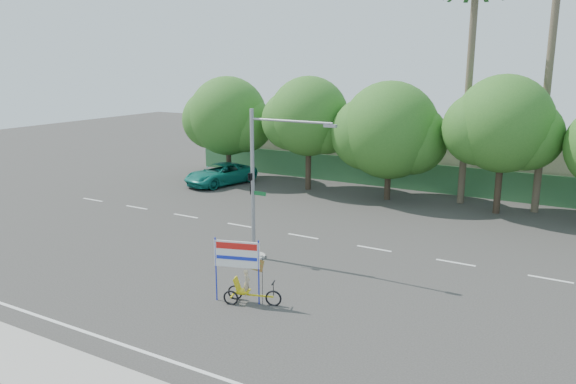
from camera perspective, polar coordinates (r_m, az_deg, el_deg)
The scene contains 13 objects.
ground at distance 22.45m, azimuth -3.77°, elevation -10.71°, with size 120.00×120.00×0.00m, color #33302D.
fence at distance 41.00m, azimuth 13.07°, elevation 1.50°, with size 38.00×0.08×2.00m, color #336B3D.
building_left at distance 48.60m, azimuth 3.36°, elevation 4.82°, with size 12.00×8.00×4.00m, color beige.
building_right at distance 43.77m, azimuth 24.95°, elevation 2.40°, with size 14.00×8.00×3.60m, color beige.
tree_far_left at distance 43.54m, azimuth -6.19°, elevation 7.45°, with size 7.14×6.00×7.96m.
tree_left at distance 39.81m, azimuth 2.05°, elevation 7.41°, with size 6.66×5.60×8.07m.
tree_center at distance 37.48m, azimuth 10.21°, elevation 5.93°, with size 7.62×6.40×7.85m.
tree_right at distance 35.66m, azimuth 20.96°, elevation 6.15°, with size 6.90×5.80×8.36m.
palm_tall at distance 36.71m, azimuth 25.29°, elevation 14.15°, with size 3.73×3.79×17.45m.
palm_short at distance 37.38m, azimuth 18.03°, elevation 12.24°, with size 3.73×3.79×14.45m.
traffic_signal at distance 25.80m, azimuth -3.04°, elevation -0.64°, with size 4.72×1.10×7.00m.
trike_billboard at distance 21.69m, azimuth -4.53°, elevation -8.61°, with size 2.54×1.06×2.59m.
pickup_truck at distance 42.30m, azimuth -6.88°, elevation 1.82°, with size 2.62×5.69×1.58m, color #107666.
Camera 1 is at (11.46, -17.02, 9.10)m, focal length 35.00 mm.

